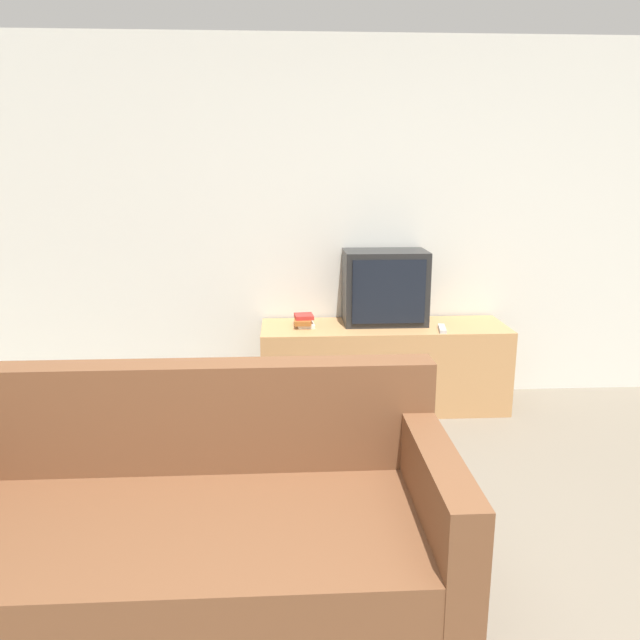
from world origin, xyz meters
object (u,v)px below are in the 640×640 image
object	(u,v)px
television	(385,287)
couch	(170,538)
tv_stand	(383,366)
remote_on_stand	(442,329)
book_stack	(304,320)

from	to	relation	value
television	couch	world-z (taller)	television
tv_stand	remote_on_stand	world-z (taller)	remote_on_stand
tv_stand	television	xyz separation A→B (m)	(0.01, 0.09, 0.57)
remote_on_stand	tv_stand	bearing A→B (deg)	158.21
book_stack	television	bearing A→B (deg)	6.29
remote_on_stand	book_stack	bearing A→B (deg)	169.69
television	couch	distance (m)	2.52
tv_stand	remote_on_stand	distance (m)	0.52
book_stack	remote_on_stand	bearing A→B (deg)	-10.31
television	book_stack	xyz separation A→B (m)	(-0.58, -0.06, -0.22)
couch	book_stack	distance (m)	2.19
tv_stand	book_stack	bearing A→B (deg)	177.84
tv_stand	couch	world-z (taller)	couch
tv_stand	remote_on_stand	size ratio (longest dim) A/B	8.86
tv_stand	couch	size ratio (longest dim) A/B	0.79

